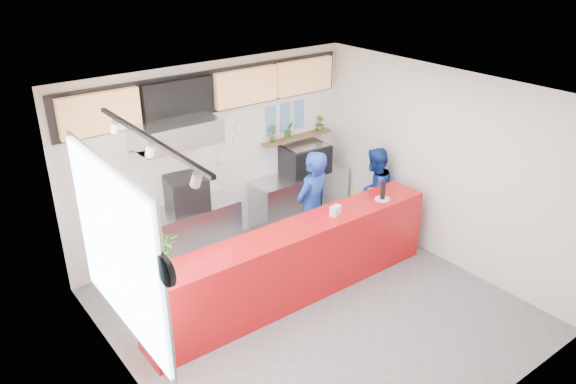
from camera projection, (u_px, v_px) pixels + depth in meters
floor at (313, 309)px, 7.73m from camera, size 5.00×5.00×0.00m
ceiling at (318, 97)px, 6.48m from camera, size 5.00×5.00×0.00m
wall_back at (214, 156)px, 8.91m from camera, size 5.00×0.00×5.00m
wall_left at (128, 280)px, 5.73m from camera, size 0.00×5.00×5.00m
wall_right at (442, 167)px, 8.48m from camera, size 0.00×5.00×5.00m
service_counter at (295, 263)px, 7.79m from camera, size 4.50×0.60×1.10m
cream_band at (211, 88)px, 8.44m from camera, size 5.00×0.02×0.80m
prep_bench at (183, 236)px, 8.69m from camera, size 1.80×0.60×0.90m
panini_oven at (186, 193)px, 8.46m from camera, size 0.65×0.65×0.51m
extraction_hood at (175, 132)px, 7.94m from camera, size 1.20×0.70×0.35m
hood_lip at (177, 146)px, 8.03m from camera, size 1.20×0.69×0.31m
right_bench at (299, 197)px, 9.96m from camera, size 1.80×0.60×0.90m
espresso_machine at (305, 159)px, 9.73m from camera, size 0.81×0.60×0.50m
espresso_tray at (305, 147)px, 9.63m from camera, size 0.72×0.52×0.06m
herb_shelf at (297, 137)px, 9.72m from camera, size 1.40×0.18×0.04m
menu_board_far_left at (100, 113)px, 7.42m from camera, size 1.10×0.10×0.55m
menu_board_mid_left at (179, 99)px, 8.06m from camera, size 1.10×0.10×0.55m
menu_board_mid_right at (246, 87)px, 8.69m from camera, size 1.10×0.10×0.55m
menu_board_far_right at (304, 76)px, 9.33m from camera, size 1.10×0.10×0.55m
soffit at (212, 91)px, 8.44m from camera, size 4.80×0.04×0.65m
window_pane at (117, 250)px, 5.88m from camera, size 0.04×2.20×1.90m
window_frame at (118, 249)px, 5.89m from camera, size 0.03×2.30×2.00m
wall_clock_rim at (166, 271)px, 4.87m from camera, size 0.05×0.30×0.30m
wall_clock_face at (169, 270)px, 4.89m from camera, size 0.02×0.26×0.26m
track_rail at (149, 138)px, 5.34m from camera, size 0.05×2.40×0.04m
dec_plate_a at (223, 140)px, 8.86m from camera, size 0.24×0.03×0.24m
dec_plate_b at (239, 142)px, 9.07m from camera, size 0.24×0.03×0.24m
dec_plate_c at (224, 157)px, 8.99m from camera, size 0.24×0.03×0.24m
dec_plate_d at (241, 126)px, 8.99m from camera, size 0.24×0.03×0.24m
photo_frame_a at (271, 114)px, 9.29m from camera, size 0.20×0.02×0.25m
photo_frame_b at (285, 110)px, 9.46m from camera, size 0.20×0.02×0.25m
photo_frame_c at (299, 107)px, 9.62m from camera, size 0.20×0.02×0.25m
photo_frame_d at (271, 128)px, 9.39m from camera, size 0.20×0.02×0.25m
photo_frame_e at (285, 125)px, 9.56m from camera, size 0.20×0.02×0.25m
photo_frame_f at (299, 121)px, 9.73m from camera, size 0.20×0.02×0.25m
staff_center at (312, 209)px, 8.49m from camera, size 0.76×0.58×1.85m
staff_right at (374, 193)px, 9.35m from camera, size 0.86×0.72×1.56m
herb_a at (273, 133)px, 9.35m from camera, size 0.18×0.13×0.32m
herb_b at (289, 130)px, 9.55m from camera, size 0.19×0.16×0.30m
herb_d at (320, 123)px, 9.93m from camera, size 0.16×0.15×0.27m
glass_vase at (165, 270)px, 6.45m from camera, size 0.22×0.22×0.20m
basil_vase at (163, 245)px, 6.31m from camera, size 0.48×0.45×0.42m
napkin_holder at (336, 211)px, 7.89m from camera, size 0.18×0.14×0.14m
white_plate at (382, 199)px, 8.37m from camera, size 0.29×0.29×0.02m
pepper_mill at (383, 190)px, 8.30m from camera, size 0.09×0.09×0.30m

